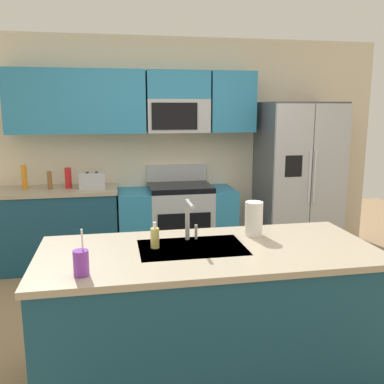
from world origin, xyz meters
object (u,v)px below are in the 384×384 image
Objects in this scene: sink_faucet at (189,216)px; pepper_mill at (50,180)px; soap_dispenser at (155,238)px; range_oven at (177,223)px; bottle_orange at (24,177)px; toaster at (92,180)px; refrigerator at (297,180)px; bottle_red at (68,178)px; paper_towel_roll at (254,219)px; drink_cup_purple at (81,263)px.

pepper_mill is at bearing 119.20° from sink_faucet.
pepper_mill is 1.16× the size of soap_dispenser.
range_oven is 1.79m from bottle_orange.
sink_faucet is (0.72, -2.06, 0.08)m from toaster.
range_oven is 6.90× the size of pepper_mill.
refrigerator is 9.39× the size of pepper_mill.
pepper_mill is at bearing 112.93° from soap_dispenser.
bottle_red reaches higher than soap_dispenser.
pepper_mill is at bearing -174.21° from bottle_red.
pepper_mill is at bearing -9.65° from bottle_orange.
refrigerator reaches higher than toaster.
toaster is at bearing -6.21° from pepper_mill.
paper_towel_roll is (0.23, -2.08, 0.58)m from range_oven.
bottle_red is at bearing 5.79° from pepper_mill.
paper_towel_roll is at bearing -121.76° from refrigerator.
paper_towel_roll is (0.47, 0.04, -0.05)m from sink_faucet.
refrigerator reaches higher than bottle_red.
pepper_mill is 0.73× the size of bottle_orange.
toaster is 0.27m from bottle_red.
refrigerator reaches higher than pepper_mill.
soap_dispenser is at bearing -71.68° from bottle_red.
toaster is at bearing 91.07° from drink_cup_purple.
sink_faucet reaches higher than drink_cup_purple.
toaster is 2.19m from sink_faucet.
refrigerator reaches higher than soap_dispenser.
range_oven is 2.17m from paper_towel_roll.
paper_towel_roll is at bearing -51.48° from pepper_mill.
drink_cup_purple reaches higher than range_oven.
bottle_orange reaches higher than drink_cup_purple.
drink_cup_purple is at bearing -143.76° from sink_faucet.
drink_cup_purple is 0.58m from soap_dispenser.
bottle_red is 2.35m from sink_faucet.
soap_dispenser is at bearing -61.90° from bottle_orange.
drink_cup_purple reaches higher than pepper_mill.
range_oven is at bearing -0.82° from bottle_red.
range_oven is at bearing 177.20° from refrigerator.
sink_faucet is 1.17× the size of paper_towel_roll.
bottle_red is at bearing 165.04° from toaster.
sink_faucet is 1.08× the size of drink_cup_purple.
toaster reaches higher than soap_dispenser.
drink_cup_purple is (-0.91, -2.61, 0.53)m from range_oven.
pepper_mill reaches higher than soap_dispenser.
range_oven is at bearing 96.38° from paper_towel_roll.
sink_faucet is (-0.24, -2.12, 0.62)m from range_oven.
toaster is 0.74m from bottle_orange.
refrigerator is 10.88× the size of soap_dispenser.
paper_towel_roll reaches higher than range_oven.
sink_faucet reaches higher than range_oven.
range_oven is at bearing 77.86° from soap_dispenser.
sink_faucet is at bearing -129.91° from refrigerator.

